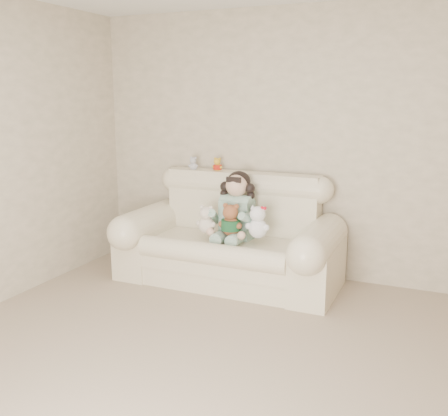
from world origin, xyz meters
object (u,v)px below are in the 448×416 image
at_px(seated_child, 237,205).
at_px(brown_teddy, 231,217).
at_px(cream_teddy, 206,217).
at_px(white_cat, 258,219).
at_px(sofa, 228,230).

xyz_separation_m(seated_child, brown_teddy, (0.03, -0.20, -0.07)).
bearing_deg(cream_teddy, white_cat, -18.22).
relative_size(seated_child, white_cat, 1.84).
xyz_separation_m(white_cat, cream_teddy, (-0.50, -0.04, -0.02)).
bearing_deg(white_cat, seated_child, 150.61).
relative_size(sofa, seated_child, 3.17).
relative_size(white_cat, cream_teddy, 1.14).
bearing_deg(seated_child, cream_teddy, -129.65).
bearing_deg(sofa, seated_child, 55.59).
distance_m(sofa, cream_teddy, 0.26).
distance_m(brown_teddy, white_cat, 0.26).
distance_m(sofa, brown_teddy, 0.22).
bearing_deg(seated_child, brown_teddy, -76.90).
bearing_deg(sofa, cream_teddy, -140.88).
height_order(brown_teddy, white_cat, same).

